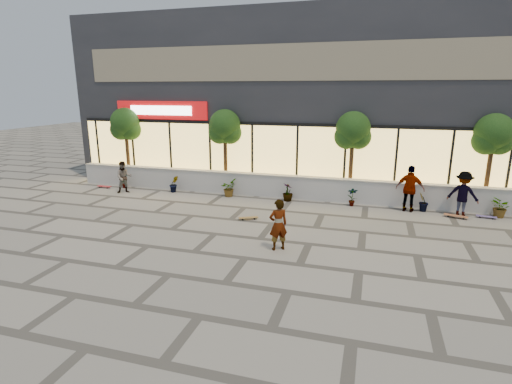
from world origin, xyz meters
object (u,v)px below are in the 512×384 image
(skater_center, at_px, (278,225))
(skateboard_left, at_px, (104,186))
(tree_midwest, at_px, (225,129))
(tree_west, at_px, (125,126))
(skater_left, at_px, (124,177))
(skateboard_right_far, at_px, (487,217))
(skater_right_far, at_px, (463,194))
(skateboard_right_near, at_px, (456,216))
(tree_east, at_px, (493,137))
(skateboard_center, at_px, (248,218))
(tree_mideast, at_px, (353,133))
(skater_right_near, at_px, (410,189))

(skater_center, relative_size, skateboard_left, 2.11)
(tree_midwest, bearing_deg, tree_west, 180.00)
(skater_left, height_order, skateboard_right_far, skater_left)
(skater_right_far, relative_size, skateboard_right_near, 2.00)
(skateboard_left, bearing_deg, skateboard_right_near, 1.12)
(tree_midwest, bearing_deg, tree_east, 0.00)
(tree_east, bearing_deg, tree_west, 180.00)
(tree_east, distance_m, skateboard_center, 10.36)
(skateboard_right_near, xyz_separation_m, skateboard_right_far, (1.13, 0.30, -0.01))
(skater_center, xyz_separation_m, skater_right_far, (6.11, 5.38, 0.08))
(tree_mideast, height_order, skateboard_right_near, tree_mideast)
(tree_east, bearing_deg, skateboard_center, -154.72)
(skateboard_right_far, bearing_deg, skateboard_right_near, -157.00)
(tree_midwest, height_order, skater_right_far, tree_midwest)
(skater_left, bearing_deg, skateboard_right_near, -32.89)
(tree_midwest, distance_m, skateboard_right_near, 10.72)
(skater_center, height_order, skater_left, skater_center)
(skater_left, height_order, skater_right_near, skater_right_near)
(tree_mideast, height_order, skater_center, tree_mideast)
(tree_west, xyz_separation_m, skater_right_far, (15.89, -1.40, -2.10))
(tree_mideast, height_order, skateboard_center, tree_mideast)
(skater_right_near, distance_m, skateboard_left, 14.47)
(skateboard_right_far, bearing_deg, skater_center, -134.70)
(skater_left, height_order, skater_right_far, skater_right_far)
(tree_west, bearing_deg, skateboard_right_far, -5.11)
(skater_right_far, bearing_deg, skateboard_center, 39.38)
(skateboard_left, bearing_deg, skater_right_near, 2.56)
(tree_west, relative_size, skater_right_near, 2.07)
(tree_west, relative_size, skateboard_center, 5.22)
(skater_center, height_order, skateboard_left, skater_center)
(tree_west, distance_m, tree_east, 17.00)
(tree_east, height_order, skateboard_right_near, tree_east)
(tree_midwest, distance_m, tree_east, 11.50)
(tree_midwest, xyz_separation_m, skater_right_far, (10.39, -1.40, -2.10))
(skater_right_near, bearing_deg, skater_right_far, -165.92)
(skater_right_near, bearing_deg, tree_midwest, 4.67)
(skateboard_center, bearing_deg, tree_mideast, 23.25)
(tree_mideast, xyz_separation_m, skateboard_right_far, (5.29, -1.50, -2.91))
(tree_midwest, bearing_deg, skater_center, -57.76)
(tree_mideast, relative_size, skater_right_far, 2.21)
(skater_right_far, xyz_separation_m, skateboard_right_near, (-0.23, -0.40, -0.80))
(tree_east, relative_size, skateboard_left, 5.09)
(tree_midwest, bearing_deg, skater_right_near, -9.41)
(skater_left, bearing_deg, skater_right_far, -31.38)
(skater_center, xyz_separation_m, skateboard_right_near, (5.88, 4.98, -0.72))
(skateboard_left, bearing_deg, tree_west, 73.73)
(tree_midwest, xyz_separation_m, skateboard_right_far, (11.29, -1.50, -2.91))
(tree_east, distance_m, skater_left, 16.19)
(tree_east, height_order, skateboard_right_far, tree_east)
(tree_midwest, xyz_separation_m, skateboard_left, (-6.00, -1.50, -2.91))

